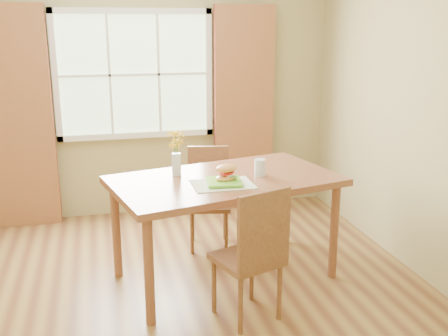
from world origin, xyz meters
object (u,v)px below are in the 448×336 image
object	(u,v)px
chair_far	(209,192)
croissant_sandwich	(226,173)
chair_near	(254,250)
dining_table	(225,188)
flower_vase	(176,148)
water_glass	(260,168)

from	to	relation	value
chair_far	croissant_sandwich	bearing A→B (deg)	-81.35
chair_near	chair_far	bearing A→B (deg)	71.32
dining_table	flower_vase	size ratio (longest dim) A/B	5.21
water_glass	flower_vase	size ratio (longest dim) A/B	0.36
dining_table	flower_vase	bearing A→B (deg)	143.03
croissant_sandwich	water_glass	world-z (taller)	croissant_sandwich
chair_far	flower_vase	xyz separation A→B (m)	(-0.37, -0.54, 0.57)
dining_table	flower_vase	distance (m)	0.50
dining_table	flower_vase	xyz separation A→B (m)	(-0.36, 0.16, 0.31)
chair_far	water_glass	distance (m)	0.86
dining_table	water_glass	distance (m)	0.32
chair_near	chair_far	distance (m)	1.40
chair_far	croissant_sandwich	xyz separation A→B (m)	(-0.04, -0.84, 0.43)
dining_table	croissant_sandwich	bearing A→B (deg)	-113.70
croissant_sandwich	water_glass	bearing A→B (deg)	8.59
chair_near	croissant_sandwich	distance (m)	0.68
chair_near	flower_vase	xyz separation A→B (m)	(-0.39, 0.86, 0.53)
chair_far	dining_table	bearing A→B (deg)	-79.70
chair_far	croissant_sandwich	distance (m)	0.95
dining_table	croissant_sandwich	distance (m)	0.23
chair_near	water_glass	bearing A→B (deg)	50.65
chair_far	water_glass	size ratio (longest dim) A/B	6.92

